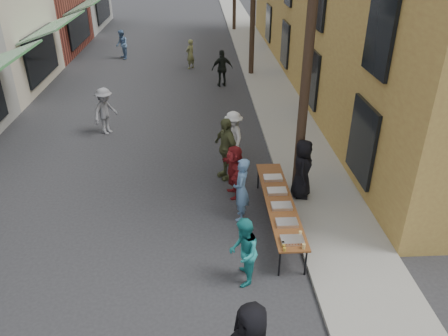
{
  "coord_description": "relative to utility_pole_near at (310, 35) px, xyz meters",
  "views": [
    {
      "loc": [
        1.6,
        -7.77,
        6.72
      ],
      "look_at": [
        2.15,
        2.22,
        1.3
      ],
      "focal_mm": 35.0,
      "sensor_mm": 36.0,
      "label": 1
    }
  ],
  "objects": [
    {
      "name": "sidewalk",
      "position": [
        0.7,
        12.0,
        -4.45
      ],
      "size": [
        2.2,
        60.0,
        0.1
      ],
      "primitive_type": "cube",
      "color": "gray",
      "rests_on": "ground"
    },
    {
      "name": "cup_stack",
      "position": [
        -0.59,
        -3.48,
        -3.69
      ],
      "size": [
        0.08,
        0.08,
        0.12
      ],
      "primitive_type": "cylinder",
      "color": "tan",
      "rests_on": "serving_table"
    },
    {
      "name": "passerby_far",
      "position": [
        -7.3,
        15.73,
        -3.66
      ],
      "size": [
        0.89,
        0.99,
        1.68
      ],
      "primitive_type": "imported",
      "rotation": [
        0.0,
        0.0,
        5.08
      ],
      "color": "#5374A0",
      "rests_on": "ground"
    },
    {
      "name": "passerby_left",
      "position": [
        -6.25,
        4.65,
        -3.62
      ],
      "size": [
        1.15,
        1.31,
        1.76
      ],
      "primitive_type": "imported",
      "rotation": [
        0.0,
        0.0,
        1.03
      ],
      "color": "slate",
      "rests_on": "ground"
    },
    {
      "name": "passerby_mid",
      "position": [
        -1.63,
        10.15,
        -3.61
      ],
      "size": [
        1.11,
        0.65,
        1.77
      ],
      "primitive_type": "imported",
      "rotation": [
        0.0,
        0.0,
        3.36
      ],
      "color": "black",
      "rests_on": "ground"
    },
    {
      "name": "passerby_right",
      "position": [
        -3.23,
        13.39,
        -3.7
      ],
      "size": [
        0.67,
        0.69,
        1.6
      ],
      "primitive_type": "imported",
      "rotation": [
        0.0,
        0.0,
        4.01
      ],
      "color": "olive",
      "rests_on": "ground"
    },
    {
      "name": "catering_tray_buns_end",
      "position": [
        -0.79,
        -0.48,
        -3.71
      ],
      "size": [
        0.5,
        0.33,
        0.08
      ],
      "primitive_type": "cube",
      "color": "tan",
      "rests_on": "serving_table"
    },
    {
      "name": "catering_tray_foil_b",
      "position": [
        -0.79,
        -2.58,
        -3.71
      ],
      "size": [
        0.5,
        0.33,
        0.08
      ],
      "primitive_type": "cube",
      "color": "#B2B2B7",
      "rests_on": "serving_table"
    },
    {
      "name": "ground",
      "position": [
        -4.3,
        -3.0,
        -4.5
      ],
      "size": [
        120.0,
        120.0,
        0.0
      ],
      "primitive_type": "plane",
      "color": "#28282B",
      "rests_on": "ground"
    },
    {
      "name": "guest_front_b",
      "position": [
        -1.72,
        -1.19,
        -3.63
      ],
      "size": [
        0.53,
        0.7,
        1.75
      ],
      "primitive_type": "imported",
      "rotation": [
        0.0,
        0.0,
        -1.76
      ],
      "color": "#5377A1",
      "rests_on": "ground"
    },
    {
      "name": "guest_front_d",
      "position": [
        -1.67,
        2.23,
        -3.66
      ],
      "size": [
        0.86,
        1.2,
        1.68
      ],
      "primitive_type": "imported",
      "rotation": [
        0.0,
        0.0,
        -1.34
      ],
      "color": "silver",
      "rests_on": "ground"
    },
    {
      "name": "guest_queue_back",
      "position": [
        -1.82,
        -0.03,
        -3.72
      ],
      "size": [
        0.62,
        1.49,
        1.56
      ],
      "primitive_type": "imported",
      "rotation": [
        0.0,
        0.0,
        -1.46
      ],
      "color": "maroon",
      "rests_on": "ground"
    },
    {
      "name": "utility_pole_near",
      "position": [
        0.0,
        0.0,
        0.0
      ],
      "size": [
        0.26,
        0.26,
        9.0
      ],
      "primitive_type": "cylinder",
      "color": "#2D2116",
      "rests_on": "ground"
    },
    {
      "name": "serving_table",
      "position": [
        -0.79,
        -1.58,
        -3.79
      ],
      "size": [
        0.7,
        4.0,
        0.75
      ],
      "color": "brown",
      "rests_on": "ground"
    },
    {
      "name": "server",
      "position": [
        0.05,
        -0.32,
        -3.54
      ],
      "size": [
        0.73,
        0.95,
        1.72
      ],
      "primitive_type": "imported",
      "rotation": [
        0.0,
        0.0,
        1.33
      ],
      "color": "black",
      "rests_on": "sidewalk"
    },
    {
      "name": "catering_tray_sausage",
      "position": [
        -0.79,
        -3.23,
        -3.71
      ],
      "size": [
        0.5,
        0.33,
        0.08
      ],
      "primitive_type": "cube",
      "color": "maroon",
      "rests_on": "serving_table"
    },
    {
      "name": "condiment_jar_b",
      "position": [
        -1.01,
        -3.43,
        -3.71
      ],
      "size": [
        0.07,
        0.07,
        0.08
      ],
      "primitive_type": "cylinder",
      "color": "#A57F26",
      "rests_on": "serving_table"
    },
    {
      "name": "catering_tray_foil_d",
      "position": [
        -0.79,
        -1.18,
        -3.71
      ],
      "size": [
        0.5,
        0.33,
        0.08
      ],
      "primitive_type": "cube",
      "color": "#B2B2B7",
      "rests_on": "serving_table"
    },
    {
      "name": "condiment_jar_c",
      "position": [
        -1.01,
        -3.33,
        -3.71
      ],
      "size": [
        0.07,
        0.07,
        0.08
      ],
      "primitive_type": "cylinder",
      "color": "#A57F26",
      "rests_on": "serving_table"
    },
    {
      "name": "catering_tray_buns",
      "position": [
        -0.79,
        -1.88,
        -3.71
      ],
      "size": [
        0.5,
        0.33,
        0.08
      ],
      "primitive_type": "cube",
      "color": "tan",
      "rests_on": "serving_table"
    },
    {
      "name": "condiment_jar_a",
      "position": [
        -1.01,
        -3.53,
        -3.71
      ],
      "size": [
        0.07,
        0.07,
        0.08
      ],
      "primitive_type": "cylinder",
      "color": "#A57F26",
      "rests_on": "serving_table"
    },
    {
      "name": "guest_front_e",
      "position": [
        -1.99,
        1.04,
        -3.52
      ],
      "size": [
        0.97,
        1.24,
        1.96
      ],
      "primitive_type": "imported",
      "rotation": [
        0.0,
        0.0,
        -1.07
      ],
      "color": "#535833",
      "rests_on": "ground"
    },
    {
      "name": "guest_front_c",
      "position": [
        -1.89,
        -3.59,
        -3.7
      ],
      "size": [
        0.69,
        0.84,
        1.6
      ],
      "primitive_type": "imported",
      "rotation": [
        0.0,
        0.0,
        -1.69
      ],
      "color": "teal",
      "rests_on": "ground"
    }
  ]
}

